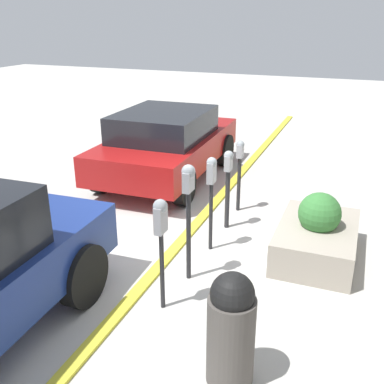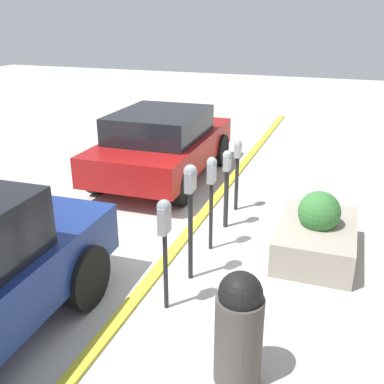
% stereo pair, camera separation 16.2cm
% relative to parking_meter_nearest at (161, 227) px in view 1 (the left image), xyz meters
% --- Properties ---
extents(ground_plane, '(40.00, 40.00, 0.00)m').
position_rel_parking_meter_nearest_xyz_m(ground_plane, '(1.50, 0.33, -1.04)').
color(ground_plane, beige).
extents(curb_strip, '(19.00, 0.16, 0.04)m').
position_rel_parking_meter_nearest_xyz_m(curb_strip, '(1.50, 0.41, -1.02)').
color(curb_strip, gold).
rests_on(curb_strip, ground_plane).
extents(parking_meter_nearest, '(0.19, 0.16, 1.37)m').
position_rel_parking_meter_nearest_xyz_m(parking_meter_nearest, '(0.00, 0.00, 0.00)').
color(parking_meter_nearest, '#232326').
rests_on(parking_meter_nearest, ground_plane).
extents(parking_meter_second, '(0.20, 0.17, 1.55)m').
position_rel_parking_meter_nearest_xyz_m(parking_meter_second, '(0.69, -0.05, 0.11)').
color(parking_meter_second, '#232326').
rests_on(parking_meter_second, ground_plane).
extents(parking_meter_middle, '(0.17, 0.14, 1.40)m').
position_rel_parking_meter_nearest_xyz_m(parking_meter_middle, '(1.53, -0.06, -0.01)').
color(parking_meter_middle, '#232326').
rests_on(parking_meter_middle, ground_plane).
extents(parking_meter_fourth, '(0.18, 0.15, 1.28)m').
position_rel_parking_meter_nearest_xyz_m(parking_meter_fourth, '(2.30, -0.07, -0.17)').
color(parking_meter_fourth, '#232326').
rests_on(parking_meter_fourth, ground_plane).
extents(parking_meter_farthest, '(0.16, 0.14, 1.25)m').
position_rel_parking_meter_nearest_xyz_m(parking_meter_farthest, '(3.03, -0.05, -0.17)').
color(parking_meter_farthest, '#232326').
rests_on(parking_meter_farthest, ground_plane).
extents(planter_box, '(1.62, 1.05, 0.96)m').
position_rel_parking_meter_nearest_xyz_m(planter_box, '(1.86, -1.51, -0.72)').
color(planter_box, '#A39989').
rests_on(planter_box, ground_plane).
extents(parked_car_middle, '(3.97, 1.95, 1.43)m').
position_rel_parking_meter_nearest_xyz_m(parked_car_middle, '(4.09, 1.78, -0.28)').
color(parked_car_middle, maroon).
rests_on(parked_car_middle, ground_plane).
extents(trash_bin, '(0.44, 0.44, 1.14)m').
position_rel_parking_meter_nearest_xyz_m(trash_bin, '(-0.79, -1.05, -0.46)').
color(trash_bin, '#514C47').
rests_on(trash_bin, ground_plane).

